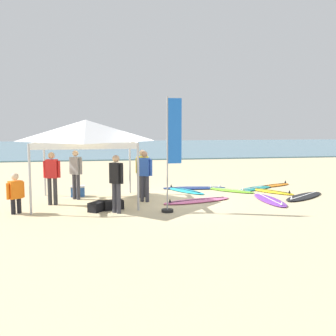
{
  "coord_description": "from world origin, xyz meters",
  "views": [
    {
      "loc": [
        -2.1,
        -13.05,
        2.55
      ],
      "look_at": [
        0.41,
        0.99,
        1.0
      ],
      "focal_mm": 41.56,
      "sensor_mm": 36.0,
      "label": 1
    }
  ],
  "objects_px": {
    "surfboard_pink": "(197,201)",
    "banner_flag": "(171,159)",
    "person_blue": "(145,173)",
    "surfboard_cyan": "(185,191)",
    "person_black": "(116,180)",
    "person_grey": "(76,171)",
    "surfboard_purple": "(270,200)",
    "person_red": "(52,175)",
    "surfboard_black": "(304,196)",
    "surfboard_yellow": "(270,191)",
    "surfboard_navy": "(194,188)",
    "person_yellow": "(142,170)",
    "cooler_box": "(78,191)",
    "gear_bag_by_pole": "(113,205)",
    "surfboard_orange": "(274,185)",
    "gear_bag_near_tent": "(98,206)",
    "canopy_tent": "(86,131)",
    "surfboard_teal": "(256,188)",
    "surfboard_lime": "(229,190)",
    "person_orange": "(16,192)"
  },
  "relations": [
    {
      "from": "surfboard_pink",
      "to": "banner_flag",
      "type": "bearing_deg",
      "value": -129.7
    },
    {
      "from": "person_blue",
      "to": "surfboard_cyan",
      "type": "bearing_deg",
      "value": 44.62
    },
    {
      "from": "person_black",
      "to": "person_grey",
      "type": "height_order",
      "value": "same"
    },
    {
      "from": "surfboard_purple",
      "to": "person_red",
      "type": "relative_size",
      "value": 1.43
    },
    {
      "from": "surfboard_black",
      "to": "person_blue",
      "type": "height_order",
      "value": "person_blue"
    },
    {
      "from": "banner_flag",
      "to": "person_blue",
      "type": "bearing_deg",
      "value": 109.28
    },
    {
      "from": "surfboard_yellow",
      "to": "banner_flag",
      "type": "xyz_separation_m",
      "value": [
        -4.4,
        -2.75,
        1.54
      ]
    },
    {
      "from": "surfboard_navy",
      "to": "person_blue",
      "type": "height_order",
      "value": "person_blue"
    },
    {
      "from": "person_yellow",
      "to": "cooler_box",
      "type": "height_order",
      "value": "person_yellow"
    },
    {
      "from": "gear_bag_by_pole",
      "to": "surfboard_black",
      "type": "bearing_deg",
      "value": 6.96
    },
    {
      "from": "surfboard_orange",
      "to": "person_blue",
      "type": "height_order",
      "value": "person_blue"
    },
    {
      "from": "surfboard_navy",
      "to": "person_blue",
      "type": "xyz_separation_m",
      "value": [
        -2.31,
        -2.35,
        0.95
      ]
    },
    {
      "from": "surfboard_purple",
      "to": "surfboard_navy",
      "type": "height_order",
      "value": "same"
    },
    {
      "from": "surfboard_cyan",
      "to": "gear_bag_near_tent",
      "type": "relative_size",
      "value": 3.49
    },
    {
      "from": "surfboard_orange",
      "to": "surfboard_navy",
      "type": "xyz_separation_m",
      "value": [
        -3.52,
        -0.07,
        -0.0
      ]
    },
    {
      "from": "canopy_tent",
      "to": "gear_bag_near_tent",
      "type": "xyz_separation_m",
      "value": [
        0.34,
        -1.44,
        -2.25
      ]
    },
    {
      "from": "banner_flag",
      "to": "gear_bag_near_tent",
      "type": "relative_size",
      "value": 5.67
    },
    {
      "from": "surfboard_navy",
      "to": "surfboard_teal",
      "type": "bearing_deg",
      "value": -12.12
    },
    {
      "from": "canopy_tent",
      "to": "person_grey",
      "type": "bearing_deg",
      "value": 123.03
    },
    {
      "from": "surfboard_lime",
      "to": "surfboard_black",
      "type": "xyz_separation_m",
      "value": [
        2.19,
        -1.77,
        -0.0
      ]
    },
    {
      "from": "surfboard_yellow",
      "to": "gear_bag_near_tent",
      "type": "relative_size",
      "value": 3.49
    },
    {
      "from": "person_red",
      "to": "surfboard_orange",
      "type": "bearing_deg",
      "value": 15.41
    },
    {
      "from": "canopy_tent",
      "to": "surfboard_black",
      "type": "distance_m",
      "value": 7.99
    },
    {
      "from": "surfboard_teal",
      "to": "person_black",
      "type": "relative_size",
      "value": 1.27
    },
    {
      "from": "surfboard_navy",
      "to": "banner_flag",
      "type": "height_order",
      "value": "banner_flag"
    },
    {
      "from": "canopy_tent",
      "to": "gear_bag_near_tent",
      "type": "distance_m",
      "value": 2.69
    },
    {
      "from": "person_black",
      "to": "person_blue",
      "type": "xyz_separation_m",
      "value": [
        1.01,
        1.56,
        0.0
      ]
    },
    {
      "from": "surfboard_cyan",
      "to": "surfboard_orange",
      "type": "bearing_deg",
      "value": 9.37
    },
    {
      "from": "person_red",
      "to": "surfboard_pink",
      "type": "bearing_deg",
      "value": -3.65
    },
    {
      "from": "person_grey",
      "to": "banner_flag",
      "type": "distance_m",
      "value": 3.89
    },
    {
      "from": "gear_bag_near_tent",
      "to": "surfboard_cyan",
      "type": "bearing_deg",
      "value": 41.56
    },
    {
      "from": "surfboard_black",
      "to": "person_red",
      "type": "relative_size",
      "value": 1.41
    },
    {
      "from": "person_yellow",
      "to": "cooler_box",
      "type": "bearing_deg",
      "value": 166.32
    },
    {
      "from": "surfboard_pink",
      "to": "surfboard_purple",
      "type": "xyz_separation_m",
      "value": [
        2.47,
        -0.33,
        0.0
      ]
    },
    {
      "from": "surfboard_lime",
      "to": "person_blue",
      "type": "distance_m",
      "value": 3.97
    },
    {
      "from": "surfboard_lime",
      "to": "person_orange",
      "type": "relative_size",
      "value": 1.59
    },
    {
      "from": "surfboard_black",
      "to": "person_orange",
      "type": "relative_size",
      "value": 2.0
    },
    {
      "from": "surfboard_pink",
      "to": "person_grey",
      "type": "relative_size",
      "value": 1.53
    },
    {
      "from": "surfboard_teal",
      "to": "gear_bag_by_pole",
      "type": "height_order",
      "value": "gear_bag_by_pole"
    },
    {
      "from": "surfboard_orange",
      "to": "surfboard_yellow",
      "type": "xyz_separation_m",
      "value": [
        -0.84,
        -1.37,
        -0.0
      ]
    },
    {
      "from": "person_blue",
      "to": "gear_bag_by_pole",
      "type": "height_order",
      "value": "person_blue"
    },
    {
      "from": "person_grey",
      "to": "person_blue",
      "type": "xyz_separation_m",
      "value": [
        2.3,
        -0.83,
        0.0
      ]
    },
    {
      "from": "surfboard_teal",
      "to": "person_red",
      "type": "bearing_deg",
      "value": -166.69
    },
    {
      "from": "banner_flag",
      "to": "gear_bag_by_pole",
      "type": "relative_size",
      "value": 5.67
    },
    {
      "from": "person_yellow",
      "to": "surfboard_pink",
      "type": "bearing_deg",
      "value": -33.32
    },
    {
      "from": "person_blue",
      "to": "gear_bag_near_tent",
      "type": "distance_m",
      "value": 2.15
    },
    {
      "from": "person_orange",
      "to": "surfboard_navy",
      "type": "bearing_deg",
      "value": 29.43
    },
    {
      "from": "person_black",
      "to": "person_yellow",
      "type": "bearing_deg",
      "value": 66.67
    },
    {
      "from": "person_orange",
      "to": "banner_flag",
      "type": "distance_m",
      "value": 4.62
    },
    {
      "from": "person_red",
      "to": "person_black",
      "type": "relative_size",
      "value": 1.0
    }
  ]
}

